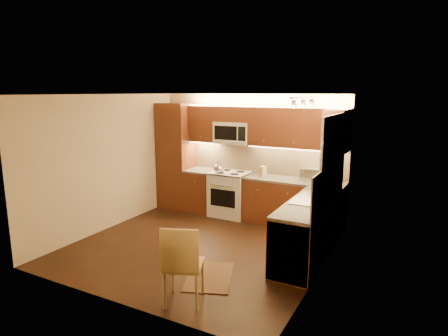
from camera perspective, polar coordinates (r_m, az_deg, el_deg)
The scene contains 37 objects.
floor at distance 6.59m, azimuth -3.46°, elevation -11.43°, with size 4.00×4.00×0.01m, color black.
ceiling at distance 6.08m, azimuth -3.74°, elevation 10.84°, with size 4.00×4.00×0.01m, color beige.
wall_back at distance 7.96m, azimuth 3.93°, elevation 1.91°, with size 4.00×0.01×2.50m, color beige.
wall_front at distance 4.68m, azimuth -16.50°, elevation -5.25°, with size 4.00×0.01×2.50m, color beige.
wall_left at distance 7.44m, azimuth -16.85°, elevation 0.78°, with size 0.01×4.00×2.50m, color beige.
wall_right at distance 5.47m, azimuth 14.61°, elevation -2.78°, with size 0.01×4.00×2.50m, color beige.
pantry at distance 8.53m, azimuth -7.10°, elevation 1.79°, with size 0.70×0.60×2.30m, color #4D1D10.
base_cab_back_left at distance 8.32m, azimuth -3.25°, elevation -3.44°, with size 0.62×0.60×0.86m, color #4D1D10.
counter_back_left at distance 8.22m, azimuth -3.28°, elevation -0.41°, with size 0.62×0.60×0.04m, color #3C3A36.
base_cab_back_right at distance 7.51m, azimuth 10.19°, elevation -5.24°, with size 1.92×0.60×0.86m, color #4D1D10.
counter_back_right at distance 7.40m, azimuth 10.32°, elevation -1.90°, with size 1.92×0.60×0.04m, color #3C3A36.
base_cab_right at distance 6.15m, azimuth 12.36°, elevation -9.09°, with size 0.60×2.00×0.86m, color #4D1D10.
counter_right at distance 6.01m, azimuth 12.54°, elevation -5.07°, with size 0.60×2.00×0.04m, color #3C3A36.
dishwasher at distance 5.53m, azimuth 10.35°, elevation -11.42°, with size 0.58×0.60×0.84m, color silver.
backsplash_back at distance 7.83m, azimuth 6.23°, elevation 1.34°, with size 3.30×0.02×0.60m, color tan.
backsplash_right at distance 5.87m, azimuth 15.40°, elevation -2.38°, with size 0.02×2.00×0.60m, color tan.
upper_cab_back_left at distance 8.18m, azimuth -2.90°, elevation 6.59°, with size 0.62×0.35×0.75m, color #4D1D10.
upper_cab_back_right at distance 7.36m, azimuth 10.89°, elevation 5.87°, with size 1.92×0.35×0.75m, color #4D1D10.
upper_cab_bridge at distance 7.84m, azimuth 1.46°, elevation 8.00°, with size 0.76×0.35×0.31m, color #4D1D10.
upper_cab_right_corner at distance 6.76m, azimuth 16.21°, elevation 5.15°, with size 0.35×0.50×0.75m, color #4D1D10.
stove at distance 7.97m, azimuth 0.92°, elevation -3.87°, with size 0.76×0.65×0.92m, color silver, non-canonical shape.
microwave at distance 7.86m, azimuth 1.40°, elevation 5.26°, with size 0.76×0.38×0.44m, color silver, non-canonical shape.
window_frame at distance 5.93m, azimuth 15.87°, elevation 1.69°, with size 0.03×1.44×1.24m, color silver.
window_blinds at distance 5.94m, azimuth 15.69°, elevation 1.71°, with size 0.02×1.36×1.16m, color silver.
sink at distance 6.13m, azimuth 12.95°, elevation -3.85°, with size 0.52×0.86×0.15m, color silver, non-canonical shape.
faucet at distance 6.07m, azimuth 14.63°, elevation -3.35°, with size 0.20×0.04×0.30m, color silver, non-canonical shape.
track_light_bar at distance 5.82m, azimuth 11.77°, elevation 10.22°, with size 0.04×1.20×0.03m, color silver.
kettle at distance 7.76m, azimuth -0.84°, elevation 0.12°, with size 0.21×0.21×0.24m, color silver, non-canonical shape.
toaster_oven at distance 7.41m, azimuth 12.85°, elevation -0.90°, with size 0.39×0.29×0.23m, color silver.
knife_block at distance 7.61m, azimuth 5.75°, elevation -0.48°, with size 0.09×0.15×0.20m, color #9D7947.
spice_jar_a at distance 7.68m, azimuth 6.42°, elevation -0.81°, with size 0.04×0.04×0.09m, color silver.
spice_jar_b at distance 7.71m, azimuth 5.95°, elevation -0.74°, with size 0.04×0.04×0.09m, color brown.
spice_jar_c at distance 7.82m, azimuth 4.82°, elevation -0.54°, with size 0.05×0.05×0.10m, color silver.
spice_jar_d at distance 7.85m, azimuth 5.46°, elevation -0.50°, with size 0.04×0.04×0.10m, color olive.
soap_bottle at distance 6.26m, azimuth 14.95°, elevation -3.45°, with size 0.08×0.09×0.19m, color #BAB9BE.
rug at distance 5.57m, azimuth -2.18°, elevation -15.82°, with size 0.61×0.91×0.01m, color black.
dining_chair at distance 4.81m, azimuth -6.00°, elevation -13.87°, with size 0.45×0.45×1.02m, color #9D7947, non-canonical shape.
Camera 1 is at (3.18, -5.18, 2.55)m, focal length 30.77 mm.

